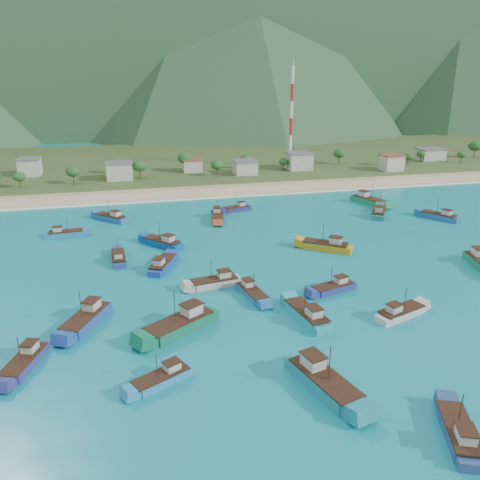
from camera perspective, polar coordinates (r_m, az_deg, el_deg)
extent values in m
plane|color=#0B7983|center=(93.21, 3.17, -5.29)|extent=(600.00, 600.00, 0.00)
cube|color=beige|center=(166.49, -4.60, 5.88)|extent=(400.00, 18.00, 1.20)
cube|color=#385123|center=(225.73, -7.10, 9.41)|extent=(400.00, 110.00, 2.40)
cube|color=white|center=(157.39, -4.05, 5.10)|extent=(400.00, 2.50, 0.08)
cube|color=#385942|center=(505.92, 3.61, 26.40)|extent=(1100.00, 160.00, 200.00)
cube|color=#284C2D|center=(382.94, -17.27, 24.11)|extent=(800.00, 160.00, 150.00)
cone|color=#284C2D|center=(392.94, -1.06, 26.23)|extent=(280.00, 280.00, 170.00)
cube|color=beige|center=(203.11, -24.23, 8.09)|extent=(7.79, 8.51, 6.31)
cube|color=beige|center=(183.34, -14.46, 8.10)|extent=(9.46, 7.34, 6.19)
cube|color=beige|center=(193.85, -5.82, 9.00)|extent=(7.46, 6.22, 4.82)
cube|color=beige|center=(188.41, 0.60, 8.82)|extent=(8.61, 8.69, 4.99)
cube|color=beige|center=(199.50, 7.15, 9.50)|extent=(9.66, 9.31, 6.50)
cube|color=beige|center=(205.11, 17.98, 8.91)|extent=(7.90, 7.03, 6.01)
cube|color=beige|center=(236.91, 22.16, 9.61)|extent=(11.49, 8.22, 4.93)
cylinder|color=red|center=(203.41, 6.09, 9.77)|extent=(1.20, 1.20, 6.79)
cylinder|color=white|center=(202.39, 6.16, 11.66)|extent=(1.20, 1.20, 6.79)
cylinder|color=red|center=(201.58, 6.23, 13.57)|extent=(1.20, 1.20, 6.79)
cylinder|color=white|center=(201.01, 6.31, 15.50)|extent=(1.20, 1.20, 6.79)
cylinder|color=red|center=(200.66, 6.38, 17.43)|extent=(1.20, 1.20, 6.79)
cylinder|color=white|center=(200.54, 6.46, 19.37)|extent=(1.20, 1.20, 6.79)
cube|color=beige|center=(114.14, 27.12, -1.34)|extent=(2.79, 3.16, 1.75)
cube|color=navy|center=(107.34, -14.59, -2.23)|extent=(3.19, 9.45, 1.70)
cube|color=beige|center=(105.01, -14.62, -1.83)|extent=(1.81, 2.20, 1.38)
cylinder|color=#382114|center=(106.88, -14.73, -0.76)|extent=(0.12, 0.12, 3.82)
cube|color=teal|center=(80.77, 8.09, -9.15)|extent=(5.02, 11.30, 1.98)
cube|color=beige|center=(78.26, 9.00, -8.69)|extent=(2.39, 2.78, 1.61)
cylinder|color=#382114|center=(79.75, 7.97, -6.92)|extent=(0.12, 0.12, 4.46)
cube|color=#C98E18|center=(112.15, 10.34, -0.85)|extent=(11.37, 9.56, 2.10)
cube|color=beige|center=(111.09, 11.58, -0.08)|extent=(3.37, 3.26, 1.71)
cylinder|color=#382114|center=(111.15, 10.11, 0.85)|extent=(0.12, 0.12, 4.73)
cube|color=beige|center=(85.35, 19.05, -8.53)|extent=(10.09, 5.76, 1.76)
cube|color=beige|center=(83.23, 18.29, -7.95)|extent=(2.65, 2.38, 1.43)
cylinder|color=#382114|center=(84.49, 19.51, -6.71)|extent=(0.12, 0.12, 3.96)
cube|color=navy|center=(142.23, -0.44, 3.74)|extent=(9.20, 4.97, 1.60)
cube|color=beige|center=(142.70, 0.19, 4.40)|extent=(2.38, 2.11, 1.30)
cylinder|color=#382114|center=(141.31, -0.62, 4.73)|extent=(0.12, 0.12, 3.61)
cube|color=teal|center=(64.99, 10.24, -16.98)|extent=(6.95, 13.10, 2.28)
cube|color=beige|center=(65.42, 8.90, -14.41)|extent=(2.98, 3.37, 1.86)
cylinder|color=#382114|center=(62.43, 10.87, -14.56)|extent=(0.12, 0.12, 5.14)
cube|color=#1B3C9B|center=(101.51, -9.37, -3.08)|extent=(6.96, 10.42, 1.84)
cube|color=beige|center=(99.10, -9.84, -2.64)|extent=(2.65, 2.86, 1.49)
cylinder|color=#382114|center=(100.91, -9.35, -1.39)|extent=(0.12, 0.12, 4.13)
cube|color=#BB4D25|center=(133.26, -2.81, 2.70)|extent=(4.80, 10.94, 1.92)
cube|color=beige|center=(134.84, -2.84, 3.67)|extent=(2.30, 2.69, 1.56)
cylinder|color=#382114|center=(131.81, -2.82, 3.92)|extent=(0.12, 0.12, 4.32)
cube|color=#235991|center=(137.63, -15.50, 2.54)|extent=(9.56, 9.50, 1.89)
cube|color=beige|center=(135.66, -14.94, 3.10)|extent=(3.02, 3.02, 1.54)
cylinder|color=#382114|center=(137.23, -15.79, 3.80)|extent=(0.12, 0.12, 4.26)
cube|color=navy|center=(74.72, -24.80, -13.62)|extent=(5.78, 9.89, 1.73)
cube|color=beige|center=(75.32, -24.24, -11.86)|extent=(2.35, 2.61, 1.40)
cylinder|color=#382114|center=(72.92, -25.33, -11.98)|extent=(0.12, 0.12, 3.88)
cube|color=#BEB3AD|center=(91.78, -3.16, -5.35)|extent=(10.44, 4.52, 1.84)
cube|color=beige|center=(91.73, -1.96, -4.21)|extent=(2.56, 2.18, 1.49)
cylinder|color=#382114|center=(90.40, -3.53, -3.69)|extent=(0.12, 0.12, 4.13)
cube|color=#205895|center=(145.55, 23.01, 2.59)|extent=(8.38, 10.56, 1.92)
cube|color=beige|center=(144.42, 23.89, 3.07)|extent=(2.93, 3.07, 1.56)
cylinder|color=#382114|center=(144.96, 22.95, 3.82)|extent=(0.12, 0.12, 4.32)
cube|color=#2964AB|center=(87.55, 1.51, -6.67)|extent=(4.45, 9.56, 1.67)
cube|color=beige|center=(88.43, 0.98, -5.30)|extent=(2.06, 2.38, 1.36)
cylinder|color=#382114|center=(85.96, 1.68, -5.18)|extent=(0.12, 0.12, 3.77)
cube|color=navy|center=(91.29, 11.22, -5.91)|extent=(9.71, 5.08, 1.69)
cube|color=beige|center=(91.80, 12.20, -4.78)|extent=(2.49, 2.20, 1.38)
cylinder|color=#382114|center=(89.84, 11.07, -4.40)|extent=(0.12, 0.12, 3.81)
cube|color=teal|center=(127.58, -20.44, 0.63)|extent=(9.45, 3.33, 1.69)
cube|color=beige|center=(127.28, -21.37, 1.19)|extent=(2.22, 1.83, 1.37)
cylinder|color=#382114|center=(126.74, -20.34, 1.83)|extent=(0.12, 0.12, 3.80)
cube|color=navy|center=(62.67, 25.05, -20.64)|extent=(6.42, 10.28, 1.80)
cube|color=beige|center=(60.19, 25.83, -20.65)|extent=(2.52, 2.77, 1.46)
cylinder|color=#382114|center=(61.34, 25.32, -18.19)|extent=(0.12, 0.12, 4.05)
cube|color=teal|center=(66.19, -9.58, -16.55)|extent=(8.98, 6.25, 1.59)
cube|color=beige|center=(66.09, -8.28, -15.01)|extent=(2.50, 2.33, 1.29)
cylinder|color=#382114|center=(64.51, -10.10, -14.84)|extent=(0.12, 0.12, 3.58)
cube|color=#1F7066|center=(143.39, 16.55, 3.14)|extent=(8.86, 11.30, 2.05)
cube|color=beige|center=(140.68, 16.57, 3.62)|extent=(3.12, 3.27, 1.67)
cylinder|color=#382114|center=(143.16, 16.69, 4.49)|extent=(0.12, 0.12, 4.61)
cube|color=#0C4989|center=(114.34, -9.49, -0.44)|extent=(9.45, 10.08, 1.94)
cube|color=beige|center=(112.31, -8.73, 0.19)|extent=(3.07, 3.11, 1.58)
cylinder|color=#382114|center=(113.72, -9.79, 1.12)|extent=(0.12, 0.12, 4.37)
cube|color=#214698|center=(82.24, -18.34, -9.43)|extent=(8.26, 11.71, 2.08)
cube|color=beige|center=(83.11, -17.64, -7.57)|extent=(3.06, 3.27, 1.69)
cylinder|color=#382114|center=(80.23, -18.84, -7.52)|extent=(0.12, 0.12, 4.68)
cube|color=#1F814E|center=(155.33, 15.49, 4.52)|extent=(7.76, 13.06, 2.28)
cube|color=beige|center=(156.47, 14.85, 5.46)|extent=(3.13, 3.46, 1.85)
cylinder|color=#382114|center=(154.01, 15.81, 5.79)|extent=(0.12, 0.12, 5.13)
cube|color=#106848|center=(77.05, -7.40, -10.47)|extent=(13.02, 10.10, 2.35)
cube|color=beige|center=(77.45, -5.91, -8.43)|extent=(3.75, 3.57, 1.91)
cylinder|color=#382114|center=(74.83, -7.97, -8.12)|extent=(0.12, 0.12, 5.30)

